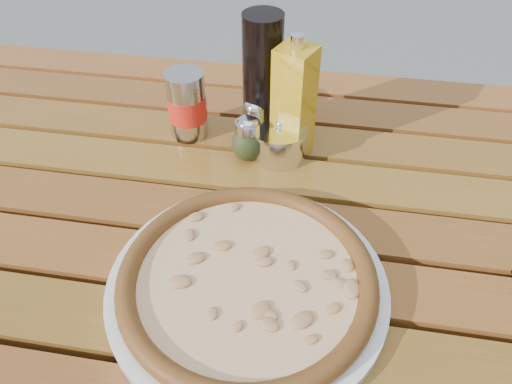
% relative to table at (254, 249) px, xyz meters
% --- Properties ---
extents(table, '(1.40, 0.90, 0.75)m').
position_rel_table_xyz_m(table, '(0.00, 0.00, 0.00)').
color(table, '#391B0D').
rests_on(table, ground).
extents(plate, '(0.42, 0.42, 0.01)m').
position_rel_table_xyz_m(plate, '(0.01, -0.13, 0.08)').
color(plate, silver).
rests_on(plate, table).
extents(pizza, '(0.34, 0.34, 0.03)m').
position_rel_table_xyz_m(pizza, '(0.01, -0.13, 0.10)').
color(pizza, '#FFE5B6').
rests_on(pizza, plate).
extents(pepper_shaker, '(0.07, 0.07, 0.08)m').
position_rel_table_xyz_m(pepper_shaker, '(-0.03, 0.19, 0.11)').
color(pepper_shaker, '#B13314').
rests_on(pepper_shaker, table).
extents(oregano_shaker, '(0.06, 0.06, 0.08)m').
position_rel_table_xyz_m(oregano_shaker, '(-0.03, 0.14, 0.11)').
color(oregano_shaker, '#323D18').
rests_on(oregano_shaker, table).
extents(dark_bottle, '(0.07, 0.07, 0.22)m').
position_rel_table_xyz_m(dark_bottle, '(-0.02, 0.21, 0.19)').
color(dark_bottle, black).
rests_on(dark_bottle, table).
extents(soda_can, '(0.08, 0.08, 0.12)m').
position_rel_table_xyz_m(soda_can, '(-0.15, 0.19, 0.13)').
color(soda_can, '#B9B9BD').
rests_on(soda_can, table).
extents(olive_oil_cruet, '(0.07, 0.07, 0.21)m').
position_rel_table_xyz_m(olive_oil_cruet, '(0.04, 0.17, 0.17)').
color(olive_oil_cruet, '#BE8D14').
rests_on(olive_oil_cruet, table).
extents(parmesan_tin, '(0.12, 0.12, 0.07)m').
position_rel_table_xyz_m(parmesan_tin, '(0.02, 0.15, 0.11)').
color(parmesan_tin, silver).
rests_on(parmesan_tin, table).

